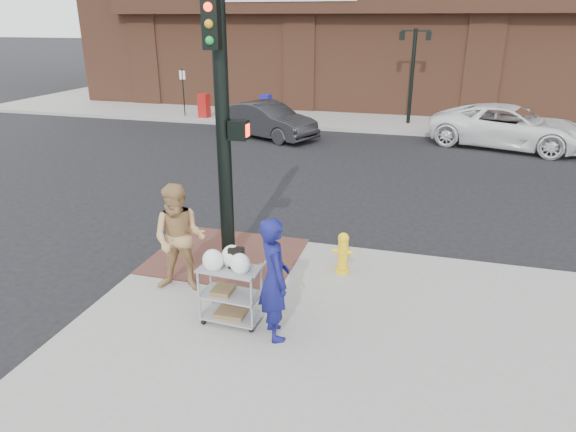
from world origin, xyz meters
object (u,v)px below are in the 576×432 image
(traffic_signal_pole, at_px, (223,122))
(minivan_white, at_px, (509,127))
(lamp_post, at_px, (413,66))
(woman_blue, at_px, (274,279))
(sedan_dark, at_px, (267,120))
(pedestrian_tan, at_px, (180,238))
(utility_cart, at_px, (230,289))
(fire_hydrant, at_px, (343,252))

(traffic_signal_pole, distance_m, minivan_white, 13.82)
(lamp_post, relative_size, traffic_signal_pole, 0.80)
(minivan_white, bearing_deg, woman_blue, 177.78)
(traffic_signal_pole, relative_size, sedan_dark, 1.16)
(pedestrian_tan, relative_size, utility_cart, 1.51)
(minivan_white, bearing_deg, traffic_signal_pole, 168.50)
(lamp_post, bearing_deg, sedan_dark, -143.55)
(woman_blue, distance_m, pedestrian_tan, 2.14)
(woman_blue, bearing_deg, lamp_post, -35.65)
(pedestrian_tan, relative_size, fire_hydrant, 2.40)
(traffic_signal_pole, bearing_deg, fire_hydrant, 1.77)
(sedan_dark, distance_m, fire_hydrant, 12.30)
(sedan_dark, xyz_separation_m, minivan_white, (9.19, 0.87, 0.07))
(fire_hydrant, bearing_deg, utility_cart, -122.64)
(woman_blue, relative_size, sedan_dark, 0.43)
(woman_blue, bearing_deg, fire_hydrant, -47.74)
(woman_blue, height_order, fire_hydrant, woman_blue)
(woman_blue, bearing_deg, minivan_white, -50.94)
(utility_cart, bearing_deg, lamp_post, 84.63)
(utility_cart, bearing_deg, pedestrian_tan, 147.72)
(traffic_signal_pole, relative_size, pedestrian_tan, 2.66)
(pedestrian_tan, height_order, minivan_white, pedestrian_tan)
(woman_blue, height_order, minivan_white, woman_blue)
(woman_blue, relative_size, fire_hydrant, 2.36)
(lamp_post, distance_m, utility_cart, 17.45)
(traffic_signal_pole, xyz_separation_m, pedestrian_tan, (-0.34, -1.28, -1.74))
(traffic_signal_pole, relative_size, utility_cart, 4.02)
(woman_blue, relative_size, utility_cart, 1.49)
(lamp_post, height_order, minivan_white, lamp_post)
(traffic_signal_pole, height_order, minivan_white, traffic_signal_pole)
(traffic_signal_pole, bearing_deg, utility_cart, -67.25)
(lamp_post, xyz_separation_m, fire_hydrant, (-0.27, -15.16, -2.07))
(lamp_post, distance_m, fire_hydrant, 15.30)
(pedestrian_tan, distance_m, minivan_white, 14.97)
(traffic_signal_pole, xyz_separation_m, fire_hydrant, (2.20, 0.07, -2.28))
(woman_blue, relative_size, pedestrian_tan, 0.99)
(lamp_post, distance_m, pedestrian_tan, 16.82)
(pedestrian_tan, bearing_deg, traffic_signal_pole, 66.00)
(pedestrian_tan, xyz_separation_m, utility_cart, (1.19, -0.75, -0.38))
(utility_cart, bearing_deg, fire_hydrant, 57.36)
(lamp_post, relative_size, pedestrian_tan, 2.12)
(minivan_white, bearing_deg, pedestrian_tan, 169.62)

